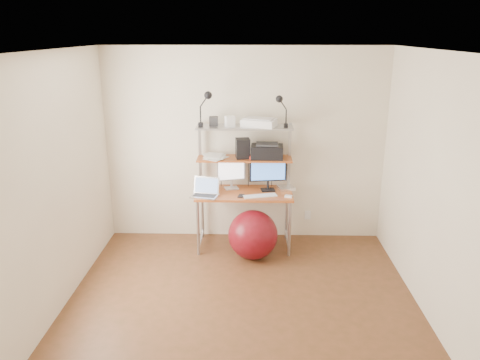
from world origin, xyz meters
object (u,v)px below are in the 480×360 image
Objects in this scene: laptop at (206,192)px; monitor_black at (268,172)px; printer at (267,151)px; monitor_silver at (231,172)px; exercise_ball at (253,235)px.

monitor_black is at bearing 28.79° from laptop.
monitor_black is 1.18× the size of printer.
printer is (0.44, -0.02, 0.28)m from monitor_silver.
laptop is at bearing 162.87° from exercise_ball.
printer reaches higher than laptop.
monitor_silver reaches higher than exercise_ball.
laptop is at bearing -153.79° from monitor_silver.
exercise_ball is at bearing -4.77° from laptop.
monitor_black is 1.31× the size of laptop.
monitor_silver is 0.45m from laptop.
exercise_ball is at bearing -122.22° from monitor_black.
laptop is 0.90× the size of printer.
laptop reaches higher than exercise_ball.
printer is 0.67× the size of exercise_ball.
monitor_black is at bearing 65.43° from exercise_ball.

